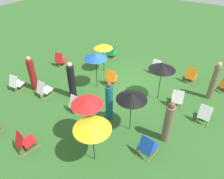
{
  "coord_description": "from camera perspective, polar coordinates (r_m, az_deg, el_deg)",
  "views": [
    {
      "loc": [
        -4.36,
        7.86,
        6.15
      ],
      "look_at": [
        0.0,
        1.2,
        0.5
      ],
      "focal_mm": 33.98,
      "sensor_mm": 36.0,
      "label": 1
    }
  ],
  "objects": [
    {
      "name": "deckchair_6",
      "position": [
        7.6,
        9.58,
        -14.89
      ],
      "size": [
        0.56,
        0.81,
        0.83
      ],
      "rotation": [
        0.0,
        0.0,
        -0.11
      ],
      "color": "olive",
      "rests_on": "ground"
    },
    {
      "name": "person_2",
      "position": [
        8.49,
        -0.76,
        -3.35
      ],
      "size": [
        0.33,
        0.33,
        1.77
      ],
      "rotation": [
        0.0,
        0.0,
        3.05
      ],
      "color": "#195972",
      "rests_on": "ground"
    },
    {
      "name": "umbrella_3",
      "position": [
        7.51,
        5.35,
        -1.79
      ],
      "size": [
        1.14,
        1.14,
        1.78
      ],
      "color": "black",
      "rests_on": "ground"
    },
    {
      "name": "deckchair_14",
      "position": [
        9.88,
        17.18,
        -2.29
      ],
      "size": [
        0.67,
        0.86,
        0.83
      ],
      "rotation": [
        0.0,
        0.0,
        0.28
      ],
      "color": "olive",
      "rests_on": "ground"
    },
    {
      "name": "umbrella_1",
      "position": [
        6.47,
        -5.37,
        -9.68
      ],
      "size": [
        1.2,
        1.2,
        1.73
      ],
      "color": "black",
      "rests_on": "ground"
    },
    {
      "name": "ground_plane",
      "position": [
        10.89,
        3.46,
        0.92
      ],
      "size": [
        40.0,
        40.0,
        0.0
      ],
      "primitive_type": "plane",
      "color": "#2D6026"
    },
    {
      "name": "umbrella_5",
      "position": [
        7.05,
        -6.73,
        -3.36
      ],
      "size": [
        1.09,
        1.09,
        1.88
      ],
      "color": "black",
      "rests_on": "ground"
    },
    {
      "name": "deckchair_8",
      "position": [
        10.86,
        -0.17,
        3.21
      ],
      "size": [
        0.68,
        0.87,
        0.83
      ],
      "rotation": [
        0.0,
        0.0,
        0.3
      ],
      "color": "olive",
      "rests_on": "ground"
    },
    {
      "name": "deckchair_0",
      "position": [
        11.79,
        20.51,
        3.57
      ],
      "size": [
        0.48,
        0.76,
        0.83
      ],
      "rotation": [
        0.0,
        0.0,
        0.0
      ],
      "color": "olive",
      "rests_on": "ground"
    },
    {
      "name": "deckchair_13",
      "position": [
        11.46,
        -24.35,
        1.59
      ],
      "size": [
        0.58,
        0.82,
        0.83
      ],
      "rotation": [
        0.0,
        0.0,
        0.14
      ],
      "color": "olive",
      "rests_on": "ground"
    },
    {
      "name": "umbrella_2",
      "position": [
        10.01,
        -4.42,
        8.95
      ],
      "size": [
        1.1,
        1.1,
        1.85
      ],
      "color": "black",
      "rests_on": "ground"
    },
    {
      "name": "deckchair_10",
      "position": [
        9.43,
        23.69,
        -6.04
      ],
      "size": [
        0.49,
        0.77,
        0.83
      ],
      "rotation": [
        0.0,
        0.0,
        0.02
      ],
      "color": "olive",
      "rests_on": "ground"
    },
    {
      "name": "person_3",
      "position": [
        7.86,
        14.88,
        -8.69
      ],
      "size": [
        0.43,
        0.43,
        1.77
      ],
      "rotation": [
        0.0,
        0.0,
        2.03
      ],
      "color": "#72664C",
      "rests_on": "ground"
    },
    {
      "name": "deckchair_1",
      "position": [
        9.25,
        -9.44,
        -3.87
      ],
      "size": [
        0.5,
        0.77,
        0.83
      ],
      "rotation": [
        0.0,
        0.0,
        -0.03
      ],
      "color": "olive",
      "rests_on": "ground"
    },
    {
      "name": "deckchair_2",
      "position": [
        12.09,
        12.06,
        5.98
      ],
      "size": [
        0.49,
        0.77,
        0.83
      ],
      "rotation": [
        0.0,
        0.0,
        -0.02
      ],
      "color": "olive",
      "rests_on": "ground"
    },
    {
      "name": "deckchair_7",
      "position": [
        8.23,
        -22.52,
        -12.87
      ],
      "size": [
        0.61,
        0.84,
        0.83
      ],
      "rotation": [
        0.0,
        0.0,
        -0.2
      ],
      "color": "olive",
      "rests_on": "ground"
    },
    {
      "name": "deckchair_11",
      "position": [
        13.46,
        -0.13,
        9.93
      ],
      "size": [
        0.49,
        0.77,
        0.83
      ],
      "rotation": [
        0.0,
        0.0,
        0.02
      ],
      "color": "olive",
      "rests_on": "ground"
    },
    {
      "name": "deckchair_12",
      "position": [
        12.94,
        -13.73,
        7.78
      ],
      "size": [
        0.6,
        0.83,
        0.83
      ],
      "rotation": [
        0.0,
        0.0,
        0.17
      ],
      "color": "olive",
      "rests_on": "ground"
    },
    {
      "name": "umbrella_4",
      "position": [
        11.54,
        -2.35,
        11.63
      ],
      "size": [
        1.03,
        1.03,
        1.64
      ],
      "color": "black",
      "rests_on": "ground"
    },
    {
      "name": "umbrella_0",
      "position": [
        9.32,
        13.4,
        6.1
      ],
      "size": [
        1.17,
        1.17,
        1.9
      ],
      "color": "black",
      "rests_on": "ground"
    },
    {
      "name": "person_0",
      "position": [
        10.61,
        25.7,
        1.97
      ],
      "size": [
        0.34,
        0.34,
        1.9
      ],
      "rotation": [
        0.0,
        0.0,
        6.02
      ],
      "color": "#72664C",
      "rests_on": "ground"
    },
    {
      "name": "person_1",
      "position": [
        9.85,
        -10.81,
        2.2
      ],
      "size": [
        0.46,
        0.46,
        1.83
      ],
      "rotation": [
        0.0,
        0.0,
        2.61
      ],
      "color": "black",
      "rests_on": "ground"
    },
    {
      "name": "deckchair_3",
      "position": [
        10.49,
        -17.89,
        -0.03
      ],
      "size": [
        0.53,
        0.79,
        0.83
      ],
      "rotation": [
        0.0,
        0.0,
        -0.07
      ],
      "color": "olive",
      "rests_on": "ground"
    },
    {
      "name": "person_4",
      "position": [
        10.91,
        -20.64,
        3.83
      ],
      "size": [
        0.47,
        0.47,
        1.8
      ],
      "rotation": [
        0.0,
        0.0,
        0.81
      ],
      "color": "maroon",
      "rests_on": "ground"
    }
  ]
}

